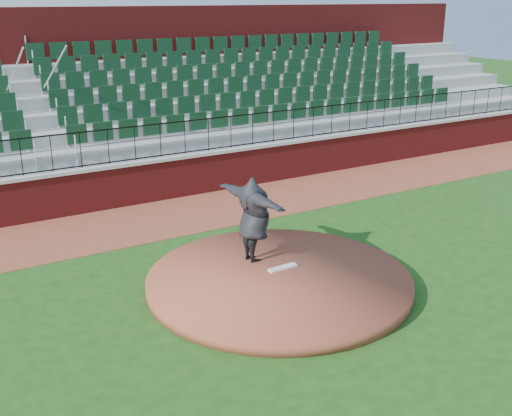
# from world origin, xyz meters

# --- Properties ---
(ground) EXTENTS (90.00, 90.00, 0.00)m
(ground) POSITION_xyz_m (0.00, 0.00, 0.00)
(ground) COLOR #1A4313
(ground) RESTS_ON ground
(warning_track) EXTENTS (34.00, 3.20, 0.01)m
(warning_track) POSITION_xyz_m (0.00, 5.40, 0.01)
(warning_track) COLOR brown
(warning_track) RESTS_ON ground
(field_wall) EXTENTS (34.00, 0.35, 1.20)m
(field_wall) POSITION_xyz_m (0.00, 7.00, 0.60)
(field_wall) COLOR maroon
(field_wall) RESTS_ON ground
(wall_cap) EXTENTS (34.00, 0.45, 0.10)m
(wall_cap) POSITION_xyz_m (0.00, 7.00, 1.25)
(wall_cap) COLOR #B7B7B7
(wall_cap) RESTS_ON field_wall
(wall_railing) EXTENTS (34.00, 0.05, 1.00)m
(wall_railing) POSITION_xyz_m (0.00, 7.00, 1.80)
(wall_railing) COLOR black
(wall_railing) RESTS_ON wall_cap
(seating_stands) EXTENTS (34.00, 5.10, 4.60)m
(seating_stands) POSITION_xyz_m (0.00, 9.72, 2.30)
(seating_stands) COLOR gray
(seating_stands) RESTS_ON ground
(concourse_wall) EXTENTS (34.00, 0.50, 5.50)m
(concourse_wall) POSITION_xyz_m (0.00, 12.52, 2.75)
(concourse_wall) COLOR maroon
(concourse_wall) RESTS_ON ground
(pitchers_mound) EXTENTS (5.59, 5.59, 0.25)m
(pitchers_mound) POSITION_xyz_m (-0.28, 0.08, 0.12)
(pitchers_mound) COLOR brown
(pitchers_mound) RESTS_ON ground
(pitching_rubber) EXTENTS (0.69, 0.19, 0.05)m
(pitching_rubber) POSITION_xyz_m (-0.02, 0.34, 0.27)
(pitching_rubber) COLOR silver
(pitching_rubber) RESTS_ON pitchers_mound
(pitcher) EXTENTS (0.83, 2.41, 1.93)m
(pitcher) POSITION_xyz_m (-0.31, 1.08, 1.21)
(pitcher) COLOR black
(pitcher) RESTS_ON pitchers_mound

